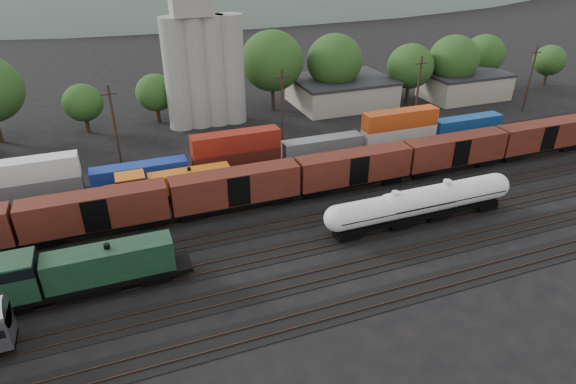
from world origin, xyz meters
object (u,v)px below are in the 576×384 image
object	(u,v)px
green_locomotive	(72,272)
tank_car_a	(394,208)
orange_locomotive	(167,185)
grain_silo	(203,59)

from	to	relation	value
green_locomotive	tank_car_a	world-z (taller)	green_locomotive
orange_locomotive	grain_silo	xyz separation A→B (m)	(10.50, 26.00, 8.89)
green_locomotive	grain_silo	bearing A→B (deg)	62.99
tank_car_a	grain_silo	xyz separation A→B (m)	(-11.87, 41.00, 8.66)
tank_car_a	orange_locomotive	xyz separation A→B (m)	(-22.38, 15.00, -0.24)
green_locomotive	orange_locomotive	size ratio (longest dim) A/B	1.13
orange_locomotive	grain_silo	size ratio (longest dim) A/B	0.57
grain_silo	tank_car_a	bearing A→B (deg)	-73.85
tank_car_a	grain_silo	distance (m)	43.55
orange_locomotive	grain_silo	distance (m)	29.42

